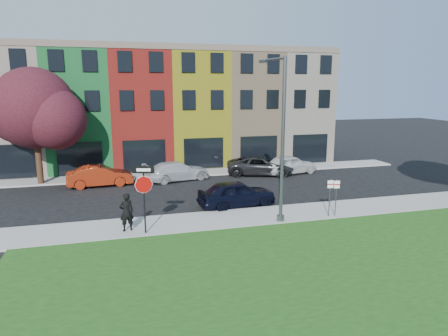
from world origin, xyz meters
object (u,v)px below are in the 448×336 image
object	(u,v)px
street_lamp	(281,140)
stop_sign	(144,186)
sedan_near	(237,194)
man	(127,212)

from	to	relation	value
street_lamp	stop_sign	bearing A→B (deg)	171.78
street_lamp	sedan_near	bearing A→B (deg)	102.82
stop_sign	man	bearing A→B (deg)	161.13
man	stop_sign	bearing A→B (deg)	131.36
man	street_lamp	xyz separation A→B (m)	(7.86, -0.37, 3.30)
sedan_near	stop_sign	bearing A→B (deg)	113.82
stop_sign	man	xyz separation A→B (m)	(-0.85, 0.59, -1.40)
stop_sign	street_lamp	distance (m)	7.27
man	street_lamp	bearing A→B (deg)	163.58
stop_sign	street_lamp	xyz separation A→B (m)	(7.02, 0.22, 1.90)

